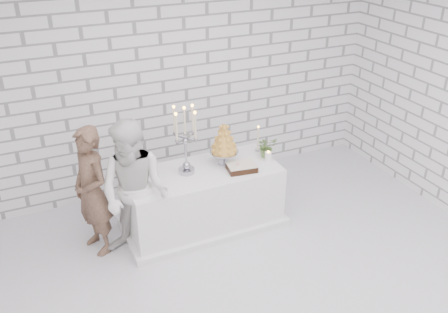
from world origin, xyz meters
TOP-DOWN VIEW (x-y plane):
  - ground at (0.00, 0.00)m, footprint 6.00×5.00m
  - wall_back at (0.00, 2.50)m, footprint 6.00×0.01m
  - cake_table at (0.07, 1.38)m, footprint 1.80×0.80m
  - groom at (-1.19, 1.45)m, footprint 0.52×0.63m
  - bride at (-0.79, 1.13)m, footprint 0.99×0.98m
  - candelabra at (-0.11, 1.41)m, footprint 0.40×0.40m
  - croquembouche at (0.37, 1.44)m, footprint 0.39×0.39m
  - chocolate_cake at (0.49, 1.20)m, footprint 0.36×0.28m
  - pillar_candle at (0.88, 1.27)m, footprint 0.08×0.08m
  - extra_taper at (0.89, 1.57)m, footprint 0.08×0.08m
  - flowers at (0.92, 1.39)m, footprint 0.24×0.21m

SIDE VIEW (x-z plane):
  - ground at x=0.00m, z-range -0.01..0.01m
  - cake_table at x=0.07m, z-range 0.00..0.75m
  - groom at x=-1.19m, z-range 0.00..1.50m
  - chocolate_cake at x=0.49m, z-range 0.75..0.83m
  - bride at x=-0.79m, z-range 0.00..1.61m
  - pillar_candle at x=0.88m, z-range 0.75..0.87m
  - flowers at x=0.92m, z-range 0.75..1.01m
  - extra_taper at x=0.89m, z-range 0.75..1.07m
  - croquembouche at x=0.37m, z-range 0.75..1.28m
  - candelabra at x=-0.11m, z-range 0.75..1.57m
  - wall_back at x=0.00m, z-range 0.00..3.00m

